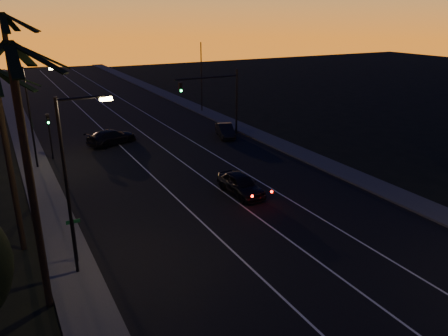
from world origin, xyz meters
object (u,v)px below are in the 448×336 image
right_car (225,131)px  cross_car (112,137)px  signal_mast (217,92)px  lead_car (241,184)px

right_car → cross_car: 11.73m
signal_mast → right_car: size_ratio=1.60×
lead_car → cross_car: 17.95m
signal_mast → lead_car: size_ratio=1.38×
signal_mast → cross_car: 11.65m
signal_mast → lead_car: (-5.71, -14.93, -3.99)m
lead_car → right_car: lead_car is taller
right_car → cross_car: cross_car is taller
right_car → cross_car: size_ratio=0.79×
lead_car → cross_car: bearing=106.1°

